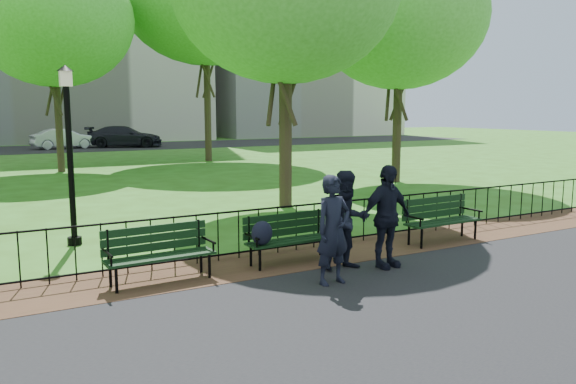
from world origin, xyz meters
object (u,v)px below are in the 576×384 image
person_right (386,216)px  tree_far_c (53,19)px  lamppost (70,149)px  sedan_silver (64,139)px  person_mid (348,220)px  park_bench_right_a (440,215)px  park_bench_left_a (158,248)px  tree_mid_e (400,15)px  sedan_dark (125,137)px  park_bench_main (278,233)px  person_left (333,230)px

person_right → tree_far_c: bearing=93.3°
lamppost → sedan_silver: size_ratio=0.84×
person_right → person_mid: bearing=157.2°
park_bench_right_a → person_mid: size_ratio=1.06×
lamppost → park_bench_left_a: bearing=-76.5°
tree_mid_e → park_bench_right_a: bearing=-124.7°
tree_mid_e → sedan_dark: tree_mid_e is taller
person_mid → sedan_silver: (-0.01, 34.20, -0.14)m
park_bench_main → tree_mid_e: size_ratio=0.19×
park_bench_left_a → park_bench_right_a: bearing=-3.9°
park_bench_main → sedan_dark: 33.39m
person_mid → person_right: (0.65, -0.21, 0.04)m
park_bench_main → lamppost: 4.59m
lamppost → park_bench_right_a: bearing=-27.2°
person_mid → sedan_dark: bearing=87.3°
park_bench_main → tree_far_c: 18.82m
lamppost → sedan_silver: bearing=82.9°
lamppost → tree_far_c: (1.60, 14.49, 4.56)m
person_right → lamppost: bearing=130.4°
park_bench_left_a → person_right: 3.80m
park_bench_main → park_bench_left_a: bearing=176.1°
park_bench_main → person_mid: bearing=-43.1°
park_bench_left_a → sedan_silver: bearing=82.2°
lamppost → person_left: bearing=-56.3°
tree_far_c → person_left: tree_far_c is taller
park_bench_main → park_bench_left_a: 2.07m
tree_far_c → person_right: bearing=-81.5°
park_bench_left_a → park_bench_right_a: size_ratio=0.97×
park_bench_right_a → person_mid: bearing=-167.2°
park_bench_main → park_bench_right_a: size_ratio=0.94×
sedan_dark → person_right: bearing=-165.1°
park_bench_right_a → sedan_dark: (1.29, 33.06, 0.21)m
person_mid → person_right: size_ratio=0.95×
park_bench_main → person_mid: person_mid is taller
tree_far_c → sedan_silver: 16.75m
person_left → sedan_silver: (0.64, 34.74, -0.15)m
park_bench_main → tree_mid_e: (9.30, 8.01, 5.50)m
sedan_silver → person_left: bearing=169.5°
tree_far_c → sedan_silver: (2.15, 15.58, -5.78)m
person_left → sedan_dark: 34.68m
person_right → sedan_silver: 34.41m
tree_mid_e → sedan_dark: 25.92m
park_bench_left_a → park_bench_right_a: (5.79, -0.13, 0.02)m
person_right → person_left: bearing=-170.7°
sedan_dark → tree_mid_e: bearing=-149.6°
sedan_silver → lamppost: bearing=163.5°
park_bench_right_a → sedan_dark: sedan_dark is taller
person_mid → sedan_silver: size_ratio=0.40×
person_left → sedan_silver: 34.75m
park_bench_main → lamppost: bearing=129.0°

